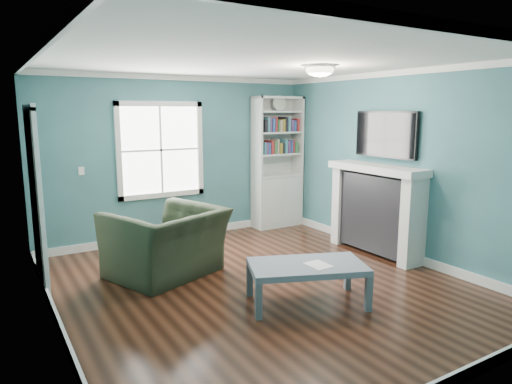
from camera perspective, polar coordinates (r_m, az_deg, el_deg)
floor at (r=5.55m, az=0.64°, el=-11.57°), size 5.00×5.00×0.00m
room_walls at (r=5.18m, az=0.67°, el=4.91°), size 5.00×5.00×5.00m
trim at (r=5.23m, az=0.66°, el=1.14°), size 4.50×5.00×2.60m
window at (r=7.31m, az=-11.81°, el=5.16°), size 1.40×0.06×1.50m
bookshelf at (r=8.13m, az=2.64°, el=2.11°), size 0.90×0.35×2.31m
fireplace at (r=6.79m, az=14.78°, el=-2.27°), size 0.44×1.58×1.30m
tv at (r=6.74m, az=15.92°, el=6.94°), size 0.06×1.10×0.65m
door at (r=5.88m, az=-25.87°, el=-0.49°), size 0.12×0.98×2.17m
ceiling_fixture at (r=5.79m, az=7.98°, el=14.94°), size 0.38×0.38×0.15m
light_switch at (r=7.02m, az=-20.99°, el=2.47°), size 0.08×0.01×0.12m
recliner at (r=5.82m, az=-11.17°, el=-4.88°), size 1.51×1.25×1.13m
coffee_table at (r=4.97m, az=6.40°, el=-9.53°), size 1.38×1.07×0.44m
paper_sheet at (r=4.93m, az=7.79°, el=-9.00°), size 0.21×0.27×0.00m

